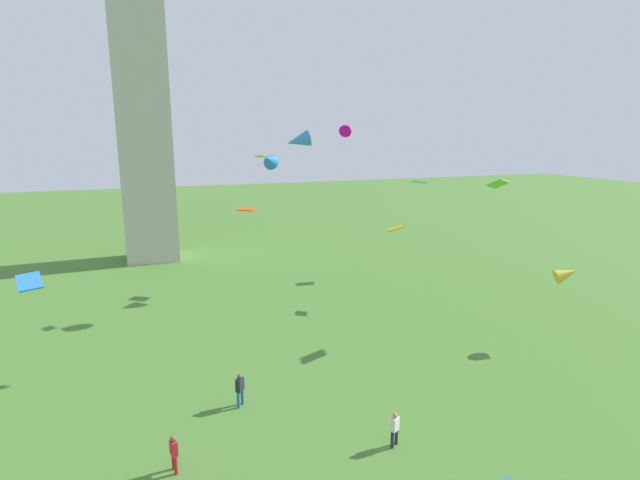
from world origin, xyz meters
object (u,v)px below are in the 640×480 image
person_1 (395,427)px  kite_flying_7 (29,282)px  person_0 (174,452)px  kite_flying_0 (395,228)px  kite_flying_4 (419,182)px  kite_flying_5 (298,141)px  person_2 (240,388)px  kite_flying_9 (261,156)px  kite_flying_1 (269,160)px  kite_flying_3 (247,210)px  kite_flying_2 (498,184)px  monument_obelisk (136,19)px  kite_flying_8 (347,128)px  kite_flying_6 (567,274)px

person_1 → kite_flying_7: kite_flying_7 is taller
person_1 → kite_flying_7: (-14.57, 8.87, 5.48)m
person_0 → kite_flying_0: (18.08, 15.26, 4.99)m
kite_flying_4 → kite_flying_5: (-13.17, -3.71, 3.96)m
person_2 → kite_flying_7: bearing=-68.8°
kite_flying_7 → kite_flying_9: bearing=114.7°
person_0 → person_2: 5.14m
kite_flying_1 → kite_flying_3: kite_flying_1 is taller
person_0 → kite_flying_5: (11.26, 18.63, 11.70)m
kite_flying_7 → kite_flying_2: bearing=77.3°
monument_obelisk → kite_flying_7: monument_obelisk is taller
kite_flying_4 → kite_flying_7: 33.69m
person_1 → kite_flying_2: (12.94, 9.99, 8.98)m
kite_flying_3 → kite_flying_4: kite_flying_4 is taller
person_1 → kite_flying_4: (15.50, 23.92, 7.74)m
person_1 → kite_flying_0: kite_flying_0 is taller
kite_flying_8 → kite_flying_9: size_ratio=2.10×
kite_flying_3 → kite_flying_7: bearing=-95.5°
person_1 → kite_flying_5: size_ratio=0.73×
kite_flying_1 → kite_flying_8: bearing=77.4°
monument_obelisk → person_1: monument_obelisk is taller
person_0 → kite_flying_4: 33.99m
person_2 → kite_flying_9: 19.05m
kite_flying_4 → kite_flying_7: size_ratio=0.88×
person_0 → kite_flying_6: size_ratio=0.85×
kite_flying_4 → kite_flying_9: size_ratio=1.39×
kite_flying_0 → person_1: bearing=80.2°
kite_flying_7 → kite_flying_3: bearing=124.1°
person_2 → kite_flying_0: kite_flying_0 is taller
kite_flying_4 → kite_flying_6: (-0.20, -18.00, -4.09)m
person_1 → kite_flying_3: (-0.92, 24.65, 5.89)m
monument_obelisk → kite_flying_5: bearing=-58.4°
monument_obelisk → person_1: (8.46, -37.73, -23.11)m
person_0 → person_1: (8.93, -1.58, -0.00)m
monument_obelisk → person_0: size_ratio=30.71×
person_0 → kite_flying_1: size_ratio=0.89×
person_0 → kite_flying_4: bearing=-59.2°
person_1 → person_2: (-5.54, 5.44, 0.08)m
kite_flying_5 → kite_flying_7: size_ratio=1.32×
person_2 → kite_flying_3: (4.62, 19.21, 5.80)m
monument_obelisk → kite_flying_6: monument_obelisk is taller
person_1 → kite_flying_5: kite_flying_5 is taller
kite_flying_8 → kite_flying_9: (-8.55, -3.36, -2.18)m
kite_flying_9 → kite_flying_1: bearing=-49.9°
kite_flying_4 → person_1: bearing=63.2°
kite_flying_4 → kite_flying_6: kite_flying_4 is taller
kite_flying_1 → person_1: bearing=-51.9°
kite_flying_0 → person_0: bearing=58.9°
kite_flying_8 → kite_flying_6: bearing=148.5°
person_1 → kite_flying_8: kite_flying_8 is taller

